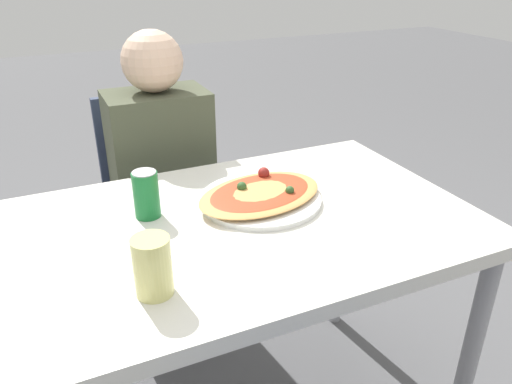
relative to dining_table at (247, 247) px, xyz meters
name	(u,v)px	position (x,y,z in m)	size (l,w,h in m)	color
dining_table	(247,247)	(0.00, 0.00, 0.00)	(1.18, 0.76, 0.77)	silver
chair_far_seated	(159,199)	(-0.07, 0.71, -0.17)	(0.40, 0.40, 0.90)	#2D3851
person_seated	(163,169)	(-0.07, 0.60, 0.00)	(0.34, 0.25, 1.16)	#2D2D38
pizza_main	(260,195)	(0.07, 0.08, 0.10)	(0.42, 0.33, 0.06)	white
soda_can	(146,194)	(-0.23, 0.12, 0.15)	(0.07, 0.07, 0.12)	#197233
drink_glass	(153,266)	(-0.29, -0.20, 0.15)	(0.08, 0.08, 0.13)	#E0DB7F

